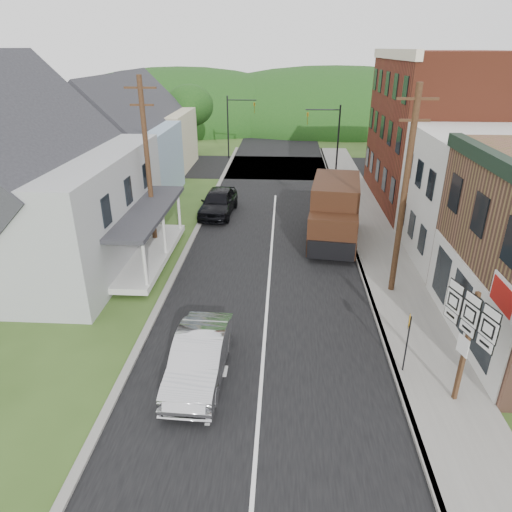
% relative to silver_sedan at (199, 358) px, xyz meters
% --- Properties ---
extents(ground, '(120.00, 120.00, 0.00)m').
position_rel_silver_sedan_xyz_m(ground, '(2.08, 2.89, -0.78)').
color(ground, '#2D4719').
rests_on(ground, ground).
extents(road, '(9.00, 90.00, 0.02)m').
position_rel_silver_sedan_xyz_m(road, '(2.08, 12.89, -0.78)').
color(road, black).
rests_on(road, ground).
extents(cross_road, '(60.00, 9.00, 0.02)m').
position_rel_silver_sedan_xyz_m(cross_road, '(2.08, 29.89, -0.78)').
color(cross_road, black).
rests_on(cross_road, ground).
extents(sidewalk_right, '(2.80, 55.00, 0.15)m').
position_rel_silver_sedan_xyz_m(sidewalk_right, '(7.98, 10.89, -0.70)').
color(sidewalk_right, slate).
rests_on(sidewalk_right, ground).
extents(curb_right, '(0.20, 55.00, 0.15)m').
position_rel_silver_sedan_xyz_m(curb_right, '(6.63, 10.89, -0.70)').
color(curb_right, slate).
rests_on(curb_right, ground).
extents(curb_left, '(0.30, 55.00, 0.12)m').
position_rel_silver_sedan_xyz_m(curb_left, '(-2.57, 10.89, -0.72)').
color(curb_left, slate).
rests_on(curb_left, ground).
extents(storefront_white, '(8.00, 7.00, 6.50)m').
position_rel_silver_sedan_xyz_m(storefront_white, '(13.38, 10.39, 2.47)').
color(storefront_white, silver).
rests_on(storefront_white, ground).
extents(storefront_red, '(8.00, 12.00, 10.00)m').
position_rel_silver_sedan_xyz_m(storefront_red, '(13.38, 19.89, 4.22)').
color(storefront_red, maroon).
rests_on(storefront_red, ground).
extents(house_gray, '(10.20, 12.24, 8.35)m').
position_rel_silver_sedan_xyz_m(house_gray, '(-9.92, 8.89, 3.46)').
color(house_gray, '#A9ABAE').
rests_on(house_gray, ground).
extents(house_blue, '(7.14, 8.16, 7.28)m').
position_rel_silver_sedan_xyz_m(house_blue, '(-8.92, 19.89, 2.92)').
color(house_blue, '#89A1BB').
rests_on(house_blue, ground).
extents(house_cream, '(7.14, 8.16, 7.28)m').
position_rel_silver_sedan_xyz_m(house_cream, '(-9.42, 28.89, 2.92)').
color(house_cream, beige).
rests_on(house_cream, ground).
extents(utility_pole_right, '(1.60, 0.26, 9.00)m').
position_rel_silver_sedan_xyz_m(utility_pole_right, '(7.68, 6.39, 3.88)').
color(utility_pole_right, '#472D19').
rests_on(utility_pole_right, ground).
extents(utility_pole_left, '(1.60, 0.26, 9.00)m').
position_rel_silver_sedan_xyz_m(utility_pole_left, '(-4.42, 10.89, 3.88)').
color(utility_pole_left, '#472D19').
rests_on(utility_pole_left, ground).
extents(traffic_signal_right, '(2.87, 0.20, 6.00)m').
position_rel_silver_sedan_xyz_m(traffic_signal_right, '(6.38, 26.39, 2.98)').
color(traffic_signal_right, black).
rests_on(traffic_signal_right, ground).
extents(traffic_signal_left, '(2.87, 0.20, 6.00)m').
position_rel_silver_sedan_xyz_m(traffic_signal_left, '(-2.23, 33.39, 2.98)').
color(traffic_signal_left, black).
rests_on(traffic_signal_left, ground).
extents(tree_left_c, '(5.80, 5.80, 8.41)m').
position_rel_silver_sedan_xyz_m(tree_left_c, '(-16.92, 22.89, 5.16)').
color(tree_left_c, '#382616').
rests_on(tree_left_c, ground).
extents(tree_left_d, '(4.80, 4.80, 6.94)m').
position_rel_silver_sedan_xyz_m(tree_left_d, '(-6.92, 34.89, 4.11)').
color(tree_left_d, '#382616').
rests_on(tree_left_d, ground).
extents(forested_ridge, '(90.00, 30.00, 16.00)m').
position_rel_silver_sedan_xyz_m(forested_ridge, '(2.08, 57.89, -0.78)').
color(forested_ridge, '#10350F').
rests_on(forested_ridge, ground).
extents(silver_sedan, '(1.76, 4.75, 1.55)m').
position_rel_silver_sedan_xyz_m(silver_sedan, '(0.00, 0.00, 0.00)').
color(silver_sedan, silver).
rests_on(silver_sedan, ground).
extents(dark_sedan, '(2.38, 5.17, 1.72)m').
position_rel_silver_sedan_xyz_m(dark_sedan, '(-1.62, 16.43, 0.08)').
color(dark_sedan, black).
rests_on(dark_sedan, ground).
extents(delivery_van, '(3.28, 6.51, 3.49)m').
position_rel_silver_sedan_xyz_m(delivery_van, '(5.54, 12.16, 0.99)').
color(delivery_van, black).
rests_on(delivery_van, ground).
extents(route_sign_cluster, '(0.71, 2.10, 3.80)m').
position_rel_silver_sedan_xyz_m(route_sign_cluster, '(8.12, -0.74, 1.84)').
color(route_sign_cluster, '#472D19').
rests_on(route_sign_cluster, sidewalk_right).
extents(warning_sign, '(0.20, 0.61, 2.28)m').
position_rel_silver_sedan_xyz_m(warning_sign, '(6.85, 0.57, 0.83)').
color(warning_sign, black).
rests_on(warning_sign, sidewalk_right).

